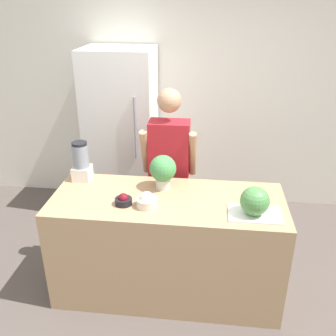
{
  "coord_description": "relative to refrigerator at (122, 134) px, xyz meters",
  "views": [
    {
      "loc": [
        0.3,
        -2.2,
        2.37
      ],
      "look_at": [
        0.0,
        0.41,
        1.15
      ],
      "focal_mm": 40.0,
      "sensor_mm": 36.0,
      "label": 1
    }
  ],
  "objects": [
    {
      "name": "ground_plane",
      "position": [
        0.67,
        -1.71,
        -0.94
      ],
      "size": [
        14.0,
        14.0,
        0.0
      ],
      "primitive_type": "plane",
      "color": "#564C47"
    },
    {
      "name": "wall_back",
      "position": [
        0.67,
        0.37,
        0.36
      ],
      "size": [
        8.0,
        0.06,
        2.6
      ],
      "color": "white",
      "rests_on": "ground_plane"
    },
    {
      "name": "counter_island",
      "position": [
        0.67,
        -1.33,
        -0.49
      ],
      "size": [
        1.86,
        0.75,
        0.9
      ],
      "color": "tan",
      "rests_on": "ground_plane"
    },
    {
      "name": "refrigerator",
      "position": [
        0.0,
        0.0,
        0.0
      ],
      "size": [
        0.75,
        0.67,
        1.88
      ],
      "color": "white",
      "rests_on": "ground_plane"
    },
    {
      "name": "person",
      "position": [
        0.62,
        -0.73,
        -0.09
      ],
      "size": [
        0.51,
        0.26,
        1.64
      ],
      "color": "#333338",
      "rests_on": "ground_plane"
    },
    {
      "name": "cutting_board",
      "position": [
        1.34,
        -1.5,
        -0.03
      ],
      "size": [
        0.39,
        0.25,
        0.01
      ],
      "color": "white",
      "rests_on": "counter_island"
    },
    {
      "name": "watermelon",
      "position": [
        1.33,
        -1.51,
        0.08
      ],
      "size": [
        0.21,
        0.21,
        0.21
      ],
      "color": "#4C8C47",
      "rests_on": "cutting_board"
    },
    {
      "name": "bowl_cherries",
      "position": [
        0.35,
        -1.46,
        -0.0
      ],
      "size": [
        0.13,
        0.13,
        0.09
      ],
      "color": "black",
      "rests_on": "counter_island"
    },
    {
      "name": "bowl_cream",
      "position": [
        0.53,
        -1.47,
        0.01
      ],
      "size": [
        0.16,
        0.16,
        0.12
      ],
      "color": "beige",
      "rests_on": "counter_island"
    },
    {
      "name": "blender",
      "position": [
        -0.1,
        -1.08,
        0.13
      ],
      "size": [
        0.15,
        0.15,
        0.35
      ],
      "color": "silver",
      "rests_on": "counter_island"
    },
    {
      "name": "potted_plant",
      "position": [
        0.62,
        -1.16,
        0.13
      ],
      "size": [
        0.22,
        0.22,
        0.29
      ],
      "color": "beige",
      "rests_on": "counter_island"
    }
  ]
}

